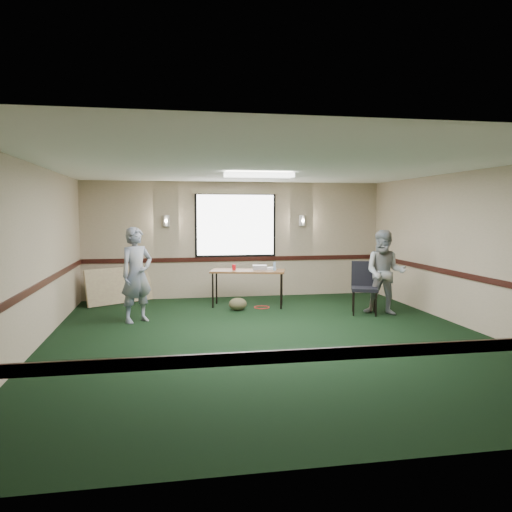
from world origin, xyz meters
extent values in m
plane|color=black|center=(0.00, 0.00, 0.00)|extent=(8.00, 8.00, 0.00)
plane|color=tan|center=(0.00, 4.00, 1.35)|extent=(7.00, 0.00, 7.00)
plane|color=tan|center=(0.00, -4.00, 1.35)|extent=(7.00, 0.00, 7.00)
plane|color=tan|center=(-3.50, 0.00, 1.35)|extent=(0.00, 8.00, 8.00)
plane|color=tan|center=(3.50, 0.00, 1.35)|extent=(0.00, 8.00, 8.00)
plane|color=white|center=(0.00, 0.00, 2.70)|extent=(8.00, 8.00, 0.00)
cube|color=black|center=(0.00, 3.98, 0.90)|extent=(7.00, 0.03, 0.10)
cube|color=black|center=(0.00, -3.98, 0.90)|extent=(7.00, 0.03, 0.10)
cube|color=black|center=(-3.48, 0.00, 0.90)|extent=(0.03, 8.00, 0.10)
cube|color=black|center=(3.48, 0.00, 0.90)|extent=(0.03, 8.00, 0.10)
cube|color=black|center=(0.00, 3.98, 1.70)|extent=(1.90, 0.01, 1.50)
cube|color=white|center=(0.00, 3.97, 1.70)|extent=(1.80, 0.02, 1.40)
cube|color=tan|center=(0.00, 3.97, 2.47)|extent=(2.05, 0.08, 0.10)
cylinder|color=silver|center=(-1.60, 3.94, 1.80)|extent=(0.16, 0.16, 0.25)
cylinder|color=silver|center=(1.60, 3.94, 1.80)|extent=(0.16, 0.16, 0.25)
cube|color=white|center=(0.00, 1.00, 2.64)|extent=(1.20, 0.32, 0.08)
cube|color=#502516|center=(0.08, 2.74, 0.75)|extent=(1.65, 1.00, 0.04)
cylinder|color=black|center=(-0.67, 2.68, 0.37)|extent=(0.04, 0.04, 0.73)
cylinder|color=black|center=(0.71, 2.32, 0.37)|extent=(0.04, 0.04, 0.73)
cylinder|color=black|center=(-0.54, 3.16, 0.37)|extent=(0.04, 0.04, 0.73)
cylinder|color=black|center=(0.84, 2.80, 0.37)|extent=(0.04, 0.04, 0.73)
cube|color=#9D9CA5|center=(0.35, 2.77, 0.82)|extent=(0.33, 0.29, 0.10)
cube|color=silver|center=(0.58, 2.75, 0.80)|extent=(0.22, 0.18, 0.05)
cylinder|color=#AF0B13|center=(-0.20, 2.83, 0.83)|extent=(0.08, 0.08, 0.12)
cylinder|color=#7DA4CD|center=(0.62, 2.56, 0.87)|extent=(0.06, 0.06, 0.18)
ellipsoid|color=#443C27|center=(-0.19, 2.32, 0.13)|extent=(0.42, 0.35, 0.26)
torus|color=red|center=(0.35, 2.53, 0.01)|extent=(0.42, 0.42, 0.02)
cube|color=#99795F|center=(-2.63, 3.60, 0.39)|extent=(1.42, 1.03, 0.79)
cube|color=black|center=(2.20, 1.53, 0.50)|extent=(0.63, 0.63, 0.07)
cube|color=black|center=(2.28, 1.76, 0.77)|extent=(0.49, 0.22, 0.50)
cylinder|color=black|center=(1.93, 1.40, 0.23)|extent=(0.03, 0.03, 0.46)
cylinder|color=black|center=(2.33, 1.26, 0.23)|extent=(0.03, 0.03, 0.46)
cylinder|color=black|center=(2.07, 1.79, 0.23)|extent=(0.03, 0.03, 0.46)
cylinder|color=black|center=(2.47, 1.65, 0.23)|extent=(0.03, 0.03, 0.46)
imported|color=#3D5088|center=(-2.14, 1.61, 0.86)|extent=(0.75, 0.70, 1.73)
imported|color=#7C9FC1|center=(2.58, 1.44, 0.82)|extent=(1.00, 0.93, 1.65)
camera|label=1|loc=(-1.61, -7.59, 1.99)|focal=35.00mm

